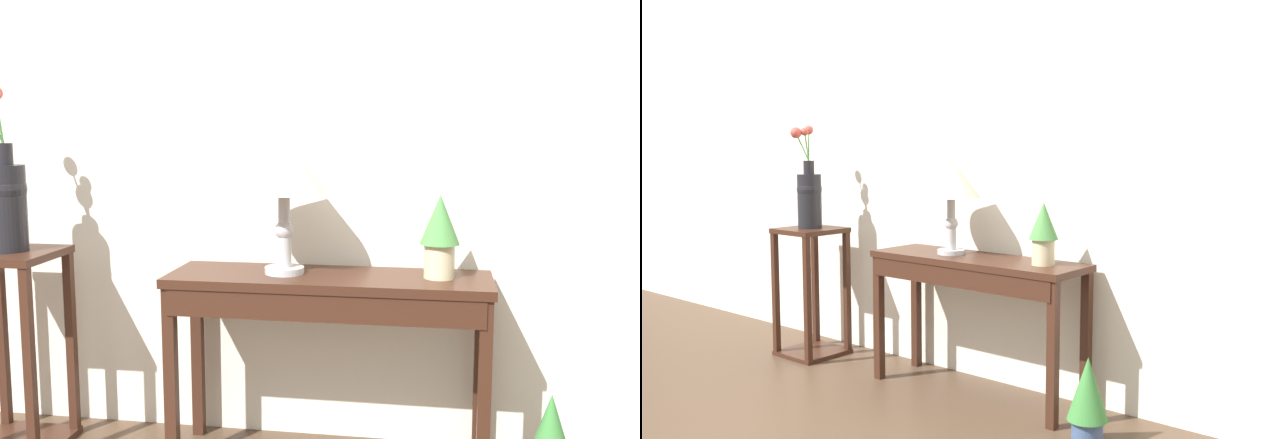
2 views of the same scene
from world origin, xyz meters
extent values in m
cube|color=silver|center=(0.00, 1.42, 1.40)|extent=(9.00, 0.10, 2.80)
cube|color=#381E14|center=(-0.10, 1.15, 0.72)|extent=(1.21, 0.37, 0.03)
cube|color=#381E14|center=(-0.10, 0.98, 0.65)|extent=(1.15, 0.03, 0.10)
cube|color=#381E14|center=(-0.67, 1.00, 0.35)|extent=(0.04, 0.04, 0.70)
cube|color=#381E14|center=(0.48, 1.00, 0.35)|extent=(0.05, 0.04, 0.70)
cube|color=#381E14|center=(-0.67, 1.30, 0.35)|extent=(0.04, 0.04, 0.70)
cube|color=#381E14|center=(0.48, 1.30, 0.35)|extent=(0.05, 0.04, 0.70)
cylinder|color=#B7B7BC|center=(-0.27, 1.15, 0.75)|extent=(0.15, 0.15, 0.02)
cylinder|color=#B7B7BC|center=(-0.27, 1.15, 0.83)|extent=(0.05, 0.05, 0.14)
sphere|color=#B7B7BC|center=(-0.27, 1.15, 0.90)|extent=(0.07, 0.07, 0.07)
cylinder|color=#B7B7BC|center=(-0.27, 1.15, 0.97)|extent=(0.05, 0.05, 0.14)
cone|color=beige|center=(-0.27, 1.15, 1.15)|extent=(0.32, 0.32, 0.21)
cylinder|color=beige|center=(0.31, 1.16, 0.80)|extent=(0.11, 0.11, 0.13)
cone|color=#478442|center=(0.31, 1.16, 0.96)|extent=(0.15, 0.15, 0.18)
cube|color=#381E14|center=(-1.34, 1.06, 0.79)|extent=(0.36, 0.36, 0.03)
cube|color=#381E14|center=(-1.19, 0.90, 0.40)|extent=(0.04, 0.03, 0.75)
cube|color=#381E14|center=(-1.50, 1.22, 0.40)|extent=(0.04, 0.04, 0.75)
cube|color=#381E14|center=(-1.19, 1.22, 0.40)|extent=(0.04, 0.04, 0.75)
cylinder|color=black|center=(-1.34, 1.06, 0.98)|extent=(0.15, 0.15, 0.34)
sphere|color=black|center=(-1.34, 1.06, 1.05)|extent=(0.16, 0.16, 0.16)
cylinder|color=black|center=(-1.34, 1.06, 1.19)|extent=(0.07, 0.07, 0.08)
cone|color=#387A38|center=(0.69, 0.94, 0.26)|extent=(0.18, 0.18, 0.28)
camera|label=1|loc=(0.31, -1.49, 1.31)|focal=40.76mm
camera|label=2|loc=(2.18, -1.74, 1.31)|focal=39.98mm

